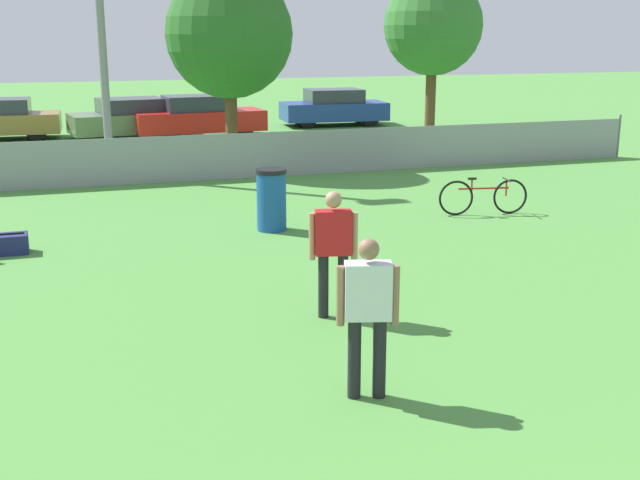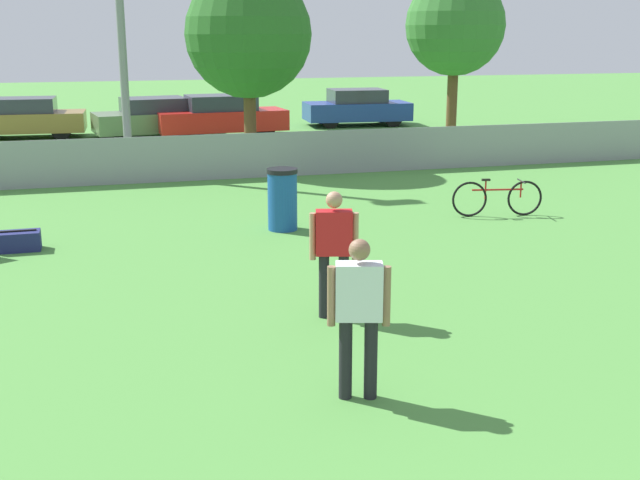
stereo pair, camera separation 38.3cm
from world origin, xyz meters
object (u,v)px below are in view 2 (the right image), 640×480
(tree_near_pole, at_px, (248,35))
(trash_bin, at_px, (282,199))
(parked_car_olive, at_px, (155,118))
(bicycle_sideline, at_px, (497,198))
(player_thrower_red, at_px, (334,245))
(tree_far_right, at_px, (455,26))
(parked_car_red, at_px, (221,116))
(gear_bag_sideline, at_px, (18,241))
(player_receiver_white, at_px, (359,307))
(parked_car_blue, at_px, (357,108))
(parked_car_tan, at_px, (24,118))

(tree_near_pole, bearing_deg, trash_bin, -96.28)
(trash_bin, distance_m, parked_car_olive, 14.19)
(bicycle_sideline, bearing_deg, player_thrower_red, -125.14)
(tree_far_right, bearing_deg, parked_car_red, 146.26)
(gear_bag_sideline, bearing_deg, tree_far_right, 38.07)
(player_receiver_white, bearing_deg, parked_car_red, 100.59)
(gear_bag_sideline, relative_size, parked_car_blue, 0.17)
(player_receiver_white, bearing_deg, parked_car_blue, 87.61)
(tree_near_pole, height_order, parked_car_tan, tree_near_pole)
(tree_near_pole, relative_size, tree_far_right, 0.98)
(gear_bag_sideline, xyz_separation_m, parked_car_olive, (3.33, 14.38, 0.49))
(bicycle_sideline, bearing_deg, tree_near_pole, 126.65)
(trash_bin, bearing_deg, bicycle_sideline, -0.79)
(bicycle_sideline, bearing_deg, parked_car_red, 113.80)
(tree_near_pole, height_order, gear_bag_sideline, tree_near_pole)
(trash_bin, bearing_deg, parked_car_blue, 67.16)
(player_receiver_white, distance_m, parked_car_red, 20.56)
(player_thrower_red, relative_size, parked_car_olive, 0.38)
(player_thrower_red, height_order, trash_bin, player_thrower_red)
(player_thrower_red, xyz_separation_m, parked_car_red, (1.45, 18.21, -0.24))
(tree_far_right, relative_size, parked_car_tan, 1.29)
(gear_bag_sideline, height_order, parked_car_blue, parked_car_blue)
(tree_far_right, xyz_separation_m, parked_car_red, (-6.51, 4.35, -2.95))
(trash_bin, relative_size, parked_car_blue, 0.28)
(trash_bin, bearing_deg, parked_car_red, 85.69)
(parked_car_red, bearing_deg, gear_bag_sideline, -115.89)
(tree_far_right, bearing_deg, player_receiver_white, -117.49)
(player_thrower_red, xyz_separation_m, parked_car_blue, (6.97, 20.18, -0.26))
(bicycle_sideline, bearing_deg, tree_far_right, 80.94)
(player_receiver_white, bearing_deg, trash_bin, 98.74)
(bicycle_sideline, bearing_deg, player_receiver_white, -116.32)
(player_thrower_red, xyz_separation_m, parked_car_olive, (-0.74, 18.81, -0.29))
(trash_bin, xyz_separation_m, parked_car_tan, (-5.42, 15.01, 0.10))
(trash_bin, distance_m, gear_bag_sideline, 4.53)
(bicycle_sideline, relative_size, parked_car_blue, 0.44)
(tree_near_pole, height_order, parked_car_red, tree_near_pole)
(tree_near_pole, distance_m, parked_car_olive, 7.89)
(gear_bag_sideline, bearing_deg, parked_car_blue, 54.96)
(tree_far_right, height_order, player_receiver_white, tree_far_right)
(player_receiver_white, xyz_separation_m, parked_car_tan, (-4.55, 21.95, -0.27))
(tree_far_right, distance_m, parked_car_blue, 7.06)
(parked_car_blue, bearing_deg, gear_bag_sideline, -121.21)
(gear_bag_sideline, xyz_separation_m, parked_car_blue, (11.04, 15.75, 0.52))
(bicycle_sideline, distance_m, parked_car_olive, 15.21)
(tree_far_right, relative_size, bicycle_sideline, 2.93)
(parked_car_red, bearing_deg, bicycle_sideline, -80.61)
(gear_bag_sideline, distance_m, parked_car_tan, 15.28)
(parked_car_red, bearing_deg, player_thrower_red, -98.58)
(parked_car_tan, bearing_deg, gear_bag_sideline, -83.67)
(player_receiver_white, relative_size, parked_car_olive, 0.38)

